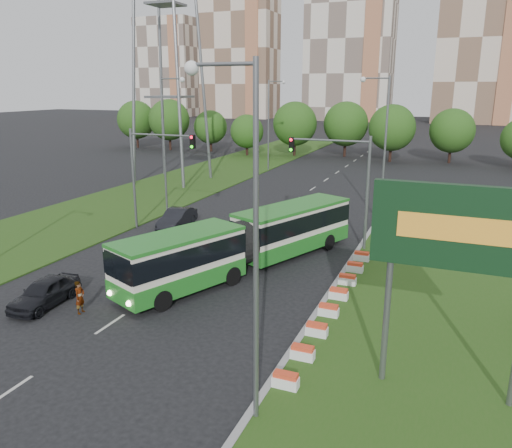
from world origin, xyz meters
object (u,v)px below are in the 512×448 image
at_px(traffic_mast_median, 345,174).
at_px(billboard, 460,238).
at_px(traffic_mast_left, 150,164).
at_px(shopping_trolley, 131,304).
at_px(car_left_near, 45,292).
at_px(articulated_bus, 243,241).
at_px(pedestrian, 80,297).
at_px(car_left_far, 177,219).

bearing_deg(traffic_mast_median, billboard, -64.97).
xyz_separation_m(billboard, traffic_mast_left, (-22.63, 15.00, -0.81)).
height_order(traffic_mast_median, shopping_trolley, traffic_mast_median).
height_order(billboard, shopping_trolley, billboard).
distance_m(traffic_mast_median, traffic_mast_left, 15.19).
distance_m(billboard, traffic_mast_median, 17.68).
bearing_deg(car_left_near, articulated_bus, 46.65).
relative_size(articulated_bus, shopping_trolley, 30.24).
height_order(traffic_mast_left, articulated_bus, traffic_mast_left).
bearing_deg(car_left_near, pedestrian, -5.14).
bearing_deg(pedestrian, traffic_mast_left, 14.12).
distance_m(billboard, pedestrian, 18.20).
height_order(traffic_mast_left, car_left_near, traffic_mast_left).
distance_m(articulated_bus, shopping_trolley, 8.42).
xyz_separation_m(articulated_bus, pedestrian, (-5.05, -9.10, -0.95)).
bearing_deg(traffic_mast_left, shopping_trolley, -60.93).
bearing_deg(pedestrian, shopping_trolley, -62.71).
distance_m(traffic_mast_left, articulated_bus, 12.15).
distance_m(traffic_mast_median, shopping_trolley, 16.97).
bearing_deg(traffic_mast_median, pedestrian, -122.61).
bearing_deg(articulated_bus, pedestrian, -96.27).
xyz_separation_m(traffic_mast_median, car_left_far, (-13.56, 0.06, -4.56)).
distance_m(billboard, car_left_far, 27.01).
bearing_deg(traffic_mast_left, billboard, -33.55).
distance_m(traffic_mast_left, car_left_near, 15.47).
bearing_deg(car_left_far, traffic_mast_median, -7.14).
bearing_deg(billboard, car_left_near, 178.50).
distance_m(traffic_mast_median, car_left_far, 14.31).
relative_size(car_left_far, shopping_trolley, 8.12).
relative_size(traffic_mast_left, car_left_far, 1.66).
xyz_separation_m(traffic_mast_median, shopping_trolley, (-7.84, -14.17, -5.06)).
bearing_deg(car_left_far, pedestrian, -83.79).
xyz_separation_m(traffic_mast_median, pedestrian, (-9.94, -15.53, -4.49)).
relative_size(traffic_mast_median, car_left_near, 1.86).
xyz_separation_m(billboard, pedestrian, (-17.41, 0.47, -5.30)).
relative_size(billboard, shopping_trolley, 13.48).
bearing_deg(pedestrian, articulated_bus, -34.66).
relative_size(traffic_mast_median, traffic_mast_left, 1.00).
xyz_separation_m(traffic_mast_left, pedestrian, (5.22, -14.53, -4.49)).
relative_size(traffic_mast_median, car_left_far, 1.66).
xyz_separation_m(car_left_far, pedestrian, (3.62, -15.60, 0.07)).
distance_m(traffic_mast_left, car_left_far, 4.94).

